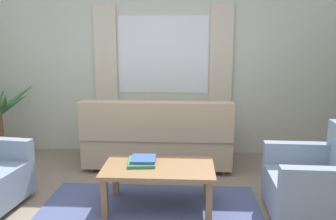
% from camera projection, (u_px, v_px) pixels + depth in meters
% --- Properties ---
extents(wall_back, '(5.32, 0.12, 2.60)m').
position_uv_depth(wall_back, '(163.00, 65.00, 5.14)').
color(wall_back, beige).
rests_on(wall_back, ground_plane).
extents(window_with_curtains, '(1.98, 0.07, 1.40)m').
position_uv_depth(window_with_curtains, '(163.00, 55.00, 5.03)').
color(window_with_curtains, white).
extents(couch, '(1.90, 0.82, 0.92)m').
position_uv_depth(couch, '(158.00, 140.00, 4.64)').
color(couch, tan).
rests_on(couch, ground_plane).
extents(armchair_right, '(0.84, 0.86, 0.88)m').
position_uv_depth(armchair_right, '(320.00, 184.00, 3.27)').
color(armchair_right, gray).
rests_on(armchair_right, ground_plane).
extents(coffee_table, '(1.10, 0.64, 0.44)m').
position_uv_depth(coffee_table, '(159.00, 172.00, 3.49)').
color(coffee_table, olive).
rests_on(coffee_table, ground_plane).
extents(book_stack_on_table, '(0.30, 0.35, 0.06)m').
position_uv_depth(book_stack_on_table, '(142.00, 161.00, 3.56)').
color(book_stack_on_table, '#387F4C').
rests_on(book_stack_on_table, coffee_table).
extents(potted_plant, '(1.07, 1.21, 1.14)m').
position_uv_depth(potted_plant, '(0.00, 129.00, 4.87)').
color(potted_plant, '#9E6B4C').
rests_on(potted_plant, ground_plane).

